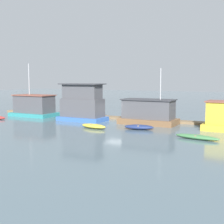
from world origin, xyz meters
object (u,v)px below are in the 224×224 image
houseboat_teal (34,106)px  houseboat_brown (148,113)px  dinghy_yellow (94,126)px  dinghy_green (197,137)px  houseboat_blue (82,104)px  dinghy_navy (139,127)px

houseboat_teal → houseboat_brown: 17.75m
houseboat_teal → dinghy_yellow: size_ratio=2.16×
dinghy_green → houseboat_blue: bearing=160.3°
houseboat_teal → dinghy_navy: houseboat_teal is taller
houseboat_blue → dinghy_yellow: houseboat_blue is taller
houseboat_teal → houseboat_blue: size_ratio=1.24×
houseboat_brown → dinghy_green: size_ratio=1.59×
houseboat_teal → houseboat_blue: 9.10m
dinghy_yellow → dinghy_navy: (4.76, 1.56, 0.02)m
houseboat_teal → dinghy_yellow: bearing=-22.7°
houseboat_teal → dinghy_navy: (18.33, -4.11, -1.19)m
dinghy_green → dinghy_yellow: bearing=174.9°
houseboat_blue → dinghy_navy: size_ratio=1.81×
houseboat_brown → dinghy_yellow: bearing=-125.8°
houseboat_blue → houseboat_brown: (8.72, 1.08, -0.77)m
houseboat_brown → dinghy_green: (7.34, -6.82, -1.19)m
houseboat_blue → dinghy_navy: 10.01m
dinghy_green → dinghy_navy: bearing=158.9°
dinghy_yellow → dinghy_green: (11.50, -1.03, -0.03)m
dinghy_navy → houseboat_blue: bearing=161.3°
houseboat_brown → dinghy_navy: bearing=-82.1°
houseboat_teal → houseboat_blue: (9.02, -0.97, 0.71)m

